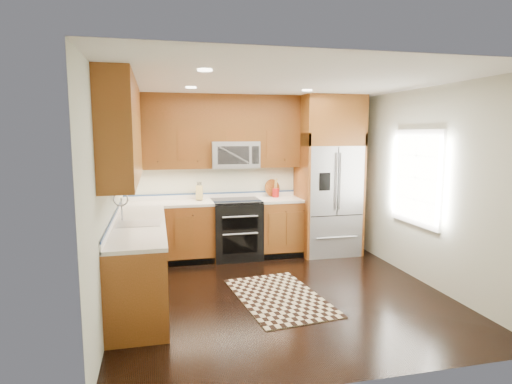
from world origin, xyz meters
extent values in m
plane|color=black|center=(0.00, 0.00, 0.00)|extent=(4.00, 4.00, 0.00)
cube|color=beige|center=(0.00, 2.00, 1.30)|extent=(4.00, 0.02, 2.60)
cube|color=beige|center=(-2.00, 0.00, 1.30)|extent=(0.02, 4.00, 2.60)
cube|color=beige|center=(2.00, 0.00, 1.30)|extent=(0.02, 4.00, 2.60)
cube|color=white|center=(1.98, 0.20, 1.40)|extent=(0.04, 1.10, 1.30)
cube|color=white|center=(1.97, 0.20, 1.40)|extent=(0.02, 0.95, 1.15)
cube|color=brown|center=(-1.31, 1.70, 0.45)|extent=(1.37, 0.60, 0.90)
cube|color=brown|center=(0.49, 1.70, 0.45)|extent=(0.72, 0.60, 0.90)
cube|color=brown|center=(-1.70, 0.20, 0.45)|extent=(0.60, 2.40, 0.90)
cube|color=silver|center=(-0.57, 1.70, 0.92)|extent=(2.85, 0.62, 0.04)
cube|color=silver|center=(-1.70, 0.20, 0.92)|extent=(0.62, 2.40, 0.04)
cube|color=brown|center=(-0.57, 1.83, 1.83)|extent=(2.85, 0.33, 0.75)
cube|color=brown|center=(-1.83, 0.20, 1.83)|extent=(0.33, 2.40, 0.75)
cube|color=brown|center=(-0.57, 1.83, 2.40)|extent=(2.85, 0.33, 0.40)
cube|color=brown|center=(-1.83, 0.20, 2.40)|extent=(0.33, 2.40, 0.40)
cube|color=black|center=(-0.25, 1.67, 0.46)|extent=(0.76, 0.64, 0.92)
cube|color=black|center=(-0.25, 1.67, 0.94)|extent=(0.76, 0.60, 0.02)
cube|color=black|center=(-0.25, 1.35, 0.62)|extent=(0.55, 0.01, 0.18)
cube|color=black|center=(-0.25, 1.35, 0.30)|extent=(0.55, 0.01, 0.28)
cylinder|color=#B2B2B7|center=(-0.25, 1.33, 0.74)|extent=(0.55, 0.02, 0.02)
cylinder|color=#B2B2B7|center=(-0.25, 1.33, 0.47)|extent=(0.55, 0.02, 0.02)
cube|color=#B2B2B7|center=(-0.25, 1.80, 1.66)|extent=(0.76, 0.40, 0.42)
cube|color=black|center=(-0.30, 1.60, 1.66)|extent=(0.50, 0.01, 0.28)
cube|color=#B2B2B7|center=(1.30, 1.63, 0.90)|extent=(0.90, 0.74, 1.80)
cube|color=black|center=(1.30, 1.26, 1.25)|extent=(0.01, 0.01, 1.08)
cube|color=black|center=(1.08, 1.25, 1.25)|extent=(0.18, 0.01, 0.28)
cube|color=brown|center=(0.83, 1.63, 1.00)|extent=(0.04, 0.74, 2.00)
cube|color=brown|center=(1.77, 1.63, 1.00)|extent=(0.04, 0.74, 2.00)
cube|color=brown|center=(1.30, 1.63, 2.20)|extent=(0.98, 0.74, 0.80)
cube|color=#B2B2B7|center=(-1.70, 0.20, 0.95)|extent=(0.50, 0.42, 0.02)
cylinder|color=#B2B2B7|center=(-1.90, 0.42, 1.08)|extent=(0.02, 0.02, 0.28)
torus|color=#B2B2B7|center=(-1.90, 0.34, 1.22)|extent=(0.18, 0.02, 0.18)
cube|color=black|center=(-0.05, -0.12, 0.01)|extent=(1.14, 1.70, 0.01)
cube|color=#A49050|center=(-0.82, 1.84, 1.05)|extent=(0.13, 0.16, 0.23)
cylinder|color=#A21614|center=(0.45, 1.83, 1.01)|extent=(0.13, 0.13, 0.15)
cylinder|color=brown|center=(0.42, 1.94, 0.95)|extent=(0.39, 0.39, 0.02)
camera|label=1|loc=(-1.47, -4.95, 2.00)|focal=30.00mm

